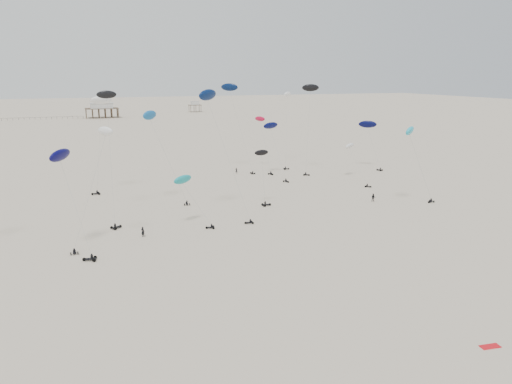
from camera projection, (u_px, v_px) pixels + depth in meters
name	position (u px, v px, depth m)	size (l,w,h in m)	color
ground_plane	(156.00, 148.00, 195.82)	(900.00, 900.00, 0.00)	beige
pavilion_main	(102.00, 111.00, 328.04)	(21.00, 13.00, 9.80)	brown
pavilion_small	(195.00, 107.00, 379.49)	(9.00, 7.00, 8.00)	brown
pier_fence	(16.00, 119.00, 311.04)	(80.20, 0.20, 1.50)	black
rig_0	(352.00, 152.00, 136.77)	(5.50, 16.35, 15.35)	black
rig_1	(94.00, 173.00, 81.28)	(8.47, 6.49, 20.04)	black
rig_2	(188.00, 188.00, 93.90)	(7.43, 7.02, 10.39)	black
rig_3	(263.00, 136.00, 149.19)	(3.78, 15.44, 18.59)	black
rig_4	(273.00, 133.00, 139.95)	(5.48, 14.49, 17.06)	black
rig_5	(110.00, 140.00, 96.79)	(3.97, 13.76, 25.92)	black
rig_7	(287.00, 111.00, 156.77)	(8.32, 14.23, 24.26)	black
rig_8	(232.00, 97.00, 145.23)	(7.43, 11.94, 26.10)	black
rig_9	(100.00, 120.00, 117.30)	(6.26, 3.29, 23.52)	black
rig_10	(66.00, 175.00, 78.14)	(6.71, 9.92, 17.15)	black
rig_11	(264.00, 178.00, 108.58)	(3.28, 2.70, 12.50)	black
rig_12	(413.00, 142.00, 108.40)	(9.68, 4.59, 17.50)	black
rig_13	(212.00, 109.00, 98.72)	(8.58, 13.68, 26.33)	black
rig_14	(310.00, 101.00, 142.87)	(7.09, 8.32, 25.62)	black
rig_15	(369.00, 130.00, 151.92)	(5.80, 10.53, 14.93)	black
rig_16	(157.00, 133.00, 107.95)	(9.55, 7.23, 20.82)	black
spectator_0	(143.00, 237.00, 88.90)	(0.79, 0.55, 2.18)	black
spectator_1	(373.00, 202.00, 113.36)	(1.06, 0.62, 2.17)	black
spectator_3	(236.00, 173.00, 145.61)	(0.69, 0.48, 1.90)	black
grounded_kite_a	(490.00, 347.00, 53.04)	(2.20, 0.90, 0.08)	red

